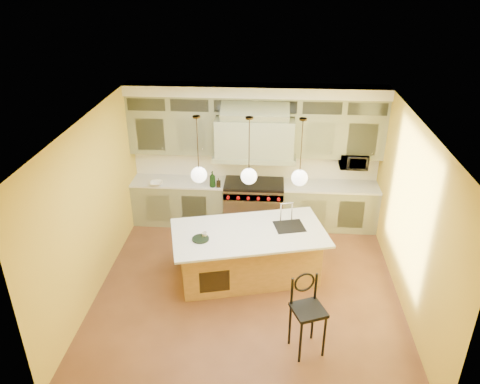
# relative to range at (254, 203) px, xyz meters

# --- Properties ---
(floor) EXTENTS (5.00, 5.00, 0.00)m
(floor) POSITION_rel_range_xyz_m (0.00, -2.14, -0.49)
(floor) COLOR brown
(floor) RESTS_ON ground
(ceiling) EXTENTS (5.00, 5.00, 0.00)m
(ceiling) POSITION_rel_range_xyz_m (0.00, -2.14, 2.41)
(ceiling) COLOR white
(ceiling) RESTS_ON wall_back
(wall_back) EXTENTS (5.00, 0.00, 5.00)m
(wall_back) POSITION_rel_range_xyz_m (0.00, 0.36, 0.96)
(wall_back) COLOR gold
(wall_back) RESTS_ON ground
(wall_front) EXTENTS (5.00, 0.00, 5.00)m
(wall_front) POSITION_rel_range_xyz_m (0.00, -4.64, 0.96)
(wall_front) COLOR gold
(wall_front) RESTS_ON ground
(wall_left) EXTENTS (0.00, 5.00, 5.00)m
(wall_left) POSITION_rel_range_xyz_m (-2.50, -2.14, 0.96)
(wall_left) COLOR gold
(wall_left) RESTS_ON ground
(wall_right) EXTENTS (0.00, 5.00, 5.00)m
(wall_right) POSITION_rel_range_xyz_m (2.50, -2.14, 0.96)
(wall_right) COLOR gold
(wall_right) RESTS_ON ground
(back_cabinetry) EXTENTS (5.00, 0.77, 2.90)m
(back_cabinetry) POSITION_rel_range_xyz_m (0.00, 0.09, 0.94)
(back_cabinetry) COLOR gray
(back_cabinetry) RESTS_ON floor
(range) EXTENTS (1.20, 0.74, 0.96)m
(range) POSITION_rel_range_xyz_m (0.00, 0.00, 0.00)
(range) COLOR silver
(range) RESTS_ON floor
(kitchen_island) EXTENTS (2.80, 1.93, 1.35)m
(kitchen_island) POSITION_rel_range_xyz_m (-0.01, -1.81, -0.01)
(kitchen_island) COLOR olive
(kitchen_island) RESTS_ON floor
(counter_stool) EXTENTS (0.55, 0.55, 1.21)m
(counter_stool) POSITION_rel_range_xyz_m (0.89, -3.48, 0.21)
(counter_stool) COLOR black
(counter_stool) RESTS_ON floor
(microwave) EXTENTS (0.54, 0.37, 0.30)m
(microwave) POSITION_rel_range_xyz_m (1.95, 0.11, 0.96)
(microwave) COLOR black
(microwave) RESTS_ON back_cabinetry
(oil_bottle_a) EXTENTS (0.15, 0.15, 0.33)m
(oil_bottle_a) POSITION_rel_range_xyz_m (-0.82, -0.22, 0.62)
(oil_bottle_a) COLOR black
(oil_bottle_a) RESTS_ON back_cabinetry
(oil_bottle_b) EXTENTS (0.09, 0.09, 0.19)m
(oil_bottle_b) POSITION_rel_range_xyz_m (-0.70, -0.22, 0.55)
(oil_bottle_b) COLOR black
(oil_bottle_b) RESTS_ON back_cabinetry
(fruit_bowl) EXTENTS (0.28, 0.28, 0.06)m
(fruit_bowl) POSITION_rel_range_xyz_m (-1.96, -0.22, 0.49)
(fruit_bowl) COLOR white
(fruit_bowl) RESTS_ON back_cabinetry
(cup) EXTENTS (0.11, 0.11, 0.09)m
(cup) POSITION_rel_range_xyz_m (-0.73, -2.07, 0.48)
(cup) COLOR silver
(cup) RESTS_ON kitchen_island
(pendant_left) EXTENTS (0.26, 0.26, 1.11)m
(pendant_left) POSITION_rel_range_xyz_m (-0.82, -1.81, 1.46)
(pendant_left) COLOR #2D2319
(pendant_left) RESTS_ON ceiling
(pendant_center) EXTENTS (0.26, 0.26, 1.11)m
(pendant_center) POSITION_rel_range_xyz_m (-0.02, -1.81, 1.46)
(pendant_center) COLOR #2D2319
(pendant_center) RESTS_ON ceiling
(pendant_right) EXTENTS (0.26, 0.26, 1.11)m
(pendant_right) POSITION_rel_range_xyz_m (0.78, -1.81, 1.46)
(pendant_right) COLOR #2D2319
(pendant_right) RESTS_ON ceiling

